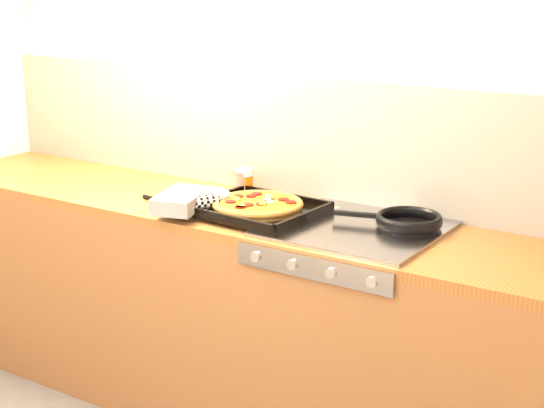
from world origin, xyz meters
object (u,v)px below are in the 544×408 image
Objects in this scene: frying_pan at (407,221)px; tomato_can at (241,183)px; pizza_on_tray at (238,204)px; juice_glass at (245,182)px.

tomato_can reaches higher than frying_pan.
pizza_on_tray is 0.29m from tomato_can.
tomato_can is 0.91× the size of juice_glass.
tomato_can is 0.02m from juice_glass.
tomato_can reaches higher than pizza_on_tray.
pizza_on_tray is 1.42× the size of frying_pan.
tomato_can is at bearing -148.93° from juice_glass.
juice_glass is (-0.14, 0.25, 0.01)m from pizza_on_tray.
juice_glass is (-0.77, 0.07, 0.02)m from frying_pan.
pizza_on_tray is at bearing -60.65° from juice_glass.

